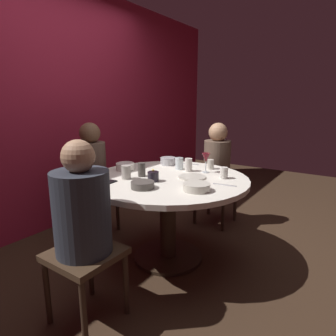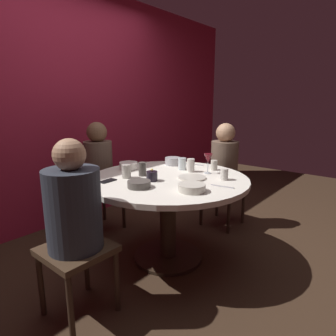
{
  "view_description": "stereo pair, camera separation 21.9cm",
  "coord_description": "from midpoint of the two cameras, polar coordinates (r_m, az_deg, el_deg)",
  "views": [
    {
      "loc": [
        -1.94,
        -1.33,
        1.37
      ],
      "look_at": [
        0.0,
        0.0,
        0.82
      ],
      "focal_mm": 31.15,
      "sensor_mm": 36.0,
      "label": 1
    },
    {
      "loc": [
        -1.8,
        -1.51,
        1.37
      ],
      "look_at": [
        0.0,
        0.0,
        0.82
      ],
      "focal_mm": 31.15,
      "sensor_mm": 36.0,
      "label": 2
    }
  ],
  "objects": [
    {
      "name": "bowl_small_white",
      "position": [
        2.72,
        -10.68,
        0.27
      ],
      "size": [
        0.17,
        0.17,
        0.07
      ],
      "primitive_type": "cylinder",
      "color": "silver",
      "rests_on": "dining_table"
    },
    {
      "name": "cup_center_front",
      "position": [
        2.41,
        -10.79,
        -0.84
      ],
      "size": [
        0.08,
        0.08,
        0.11
      ],
      "primitive_type": "cylinder",
      "color": "#B2ADA3",
      "rests_on": "dining_table"
    },
    {
      "name": "wine_glass",
      "position": [
        2.57,
        5.03,
        1.87
      ],
      "size": [
        0.08,
        0.08,
        0.18
      ],
      "color": "silver",
      "rests_on": "dining_table"
    },
    {
      "name": "fork_near_plate",
      "position": [
        2.23,
        8.26,
        -3.33
      ],
      "size": [
        0.04,
        0.18,
        0.01
      ],
      "primitive_type": "cube",
      "rotation": [
        0.0,
        0.0,
        0.16
      ],
      "color": "#B7B7BC",
      "rests_on": "dining_table"
    },
    {
      "name": "seated_diner_right",
      "position": [
        3.23,
        7.66,
        1.16
      ],
      "size": [
        0.4,
        0.4,
        1.13
      ],
      "rotation": [
        0.0,
        0.0,
        3.14
      ],
      "color": "#3F2D1E",
      "rests_on": "ground"
    },
    {
      "name": "bowl_salad_center",
      "position": [
        2.15,
        -7.92,
        -3.32
      ],
      "size": [
        0.17,
        0.17,
        0.05
      ],
      "primitive_type": "cylinder",
      "color": "#4C4742",
      "rests_on": "dining_table"
    },
    {
      "name": "bowl_sauce_side",
      "position": [
        2.07,
        2.61,
        -3.77
      ],
      "size": [
        0.19,
        0.19,
        0.05
      ],
      "primitive_type": "cylinder",
      "color": "beige",
      "rests_on": "dining_table"
    },
    {
      "name": "cup_far_edge",
      "position": [
        2.41,
        8.33,
        -0.98
      ],
      "size": [
        0.06,
        0.06,
        0.09
      ],
      "primitive_type": "cylinder",
      "color": "silver",
      "rests_on": "dining_table"
    },
    {
      "name": "knife_near_plate",
      "position": [
        2.92,
        2.16,
        0.75
      ],
      "size": [
        0.06,
        0.18,
        0.01
      ],
      "primitive_type": "cube",
      "rotation": [
        0.0,
        0.0,
        0.26
      ],
      "color": "#B7B7BC",
      "rests_on": "dining_table"
    },
    {
      "name": "ground_plane",
      "position": [
        2.72,
        -2.42,
        -17.1
      ],
      "size": [
        8.0,
        8.0,
        0.0
      ],
      "primitive_type": "plane",
      "color": "#382619"
    },
    {
      "name": "seated_diner_left",
      "position": [
        1.84,
        -19.79,
        -8.44
      ],
      "size": [
        0.4,
        0.4,
        1.16
      ],
      "rotation": [
        0.0,
        0.0,
        6.28
      ],
      "color": "#3F2D1E",
      "rests_on": "ground"
    },
    {
      "name": "cell_phone",
      "position": [
        2.34,
        -14.28,
        -2.78
      ],
      "size": [
        0.14,
        0.08,
        0.01
      ],
      "primitive_type": "cube",
      "rotation": [
        0.0,
        0.0,
        4.77
      ],
      "color": "black",
      "rests_on": "dining_table"
    },
    {
      "name": "cup_near_candle",
      "position": [
        2.47,
        -7.71,
        -0.34
      ],
      "size": [
        0.06,
        0.06,
        0.12
      ],
      "primitive_type": "cylinder",
      "color": "#4C4742",
      "rests_on": "dining_table"
    },
    {
      "name": "cup_beside_wine",
      "position": [
        2.73,
        6.07,
        0.71
      ],
      "size": [
        0.06,
        0.06,
        0.09
      ],
      "primitive_type": "cylinder",
      "color": "beige",
      "rests_on": "dining_table"
    },
    {
      "name": "cup_by_right_diner",
      "position": [
        2.63,
        1.65,
        0.59
      ],
      "size": [
        0.07,
        0.07,
        0.12
      ],
      "primitive_type": "cylinder",
      "color": "silver",
      "rests_on": "dining_table"
    },
    {
      "name": "candle_holder",
      "position": [
        2.31,
        -5.63,
        -1.68
      ],
      "size": [
        0.09,
        0.09,
        0.1
      ],
      "color": "black",
      "rests_on": "dining_table"
    },
    {
      "name": "back_wall",
      "position": [
        3.44,
        -22.89,
        10.98
      ],
      "size": [
        6.0,
        0.1,
        2.6
      ],
      "primitive_type": "cube",
      "color": "maroon",
      "rests_on": "ground"
    },
    {
      "name": "seated_diner_back",
      "position": [
        3.08,
        -16.69,
        0.39
      ],
      "size": [
        0.4,
        0.4,
        1.16
      ],
      "rotation": [
        0.0,
        0.0,
        4.71
      ],
      "color": "#3F2D1E",
      "rests_on": "ground"
    },
    {
      "name": "dining_table",
      "position": [
        2.48,
        -2.55,
        -5.26
      ],
      "size": [
        1.34,
        1.34,
        0.74
      ],
      "color": "silver",
      "rests_on": "ground"
    },
    {
      "name": "dinner_plate",
      "position": [
        2.41,
        2.13,
        -1.82
      ],
      "size": [
        0.23,
        0.23,
        0.01
      ],
      "primitive_type": "cylinder",
      "color": "beige",
      "rests_on": "dining_table"
    },
    {
      "name": "cup_by_left_diner",
      "position": [
        2.7,
        -0.1,
        0.85
      ],
      "size": [
        0.07,
        0.07,
        0.11
      ],
      "primitive_type": "cylinder",
      "color": "silver",
      "rests_on": "dining_table"
    },
    {
      "name": "bowl_serving_large",
      "position": [
        2.9,
        -2.13,
        1.33
      ],
      "size": [
        0.15,
        0.15,
        0.07
      ],
      "primitive_type": "cylinder",
      "color": "#B7B7BC",
      "rests_on": "dining_table"
    }
  ]
}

